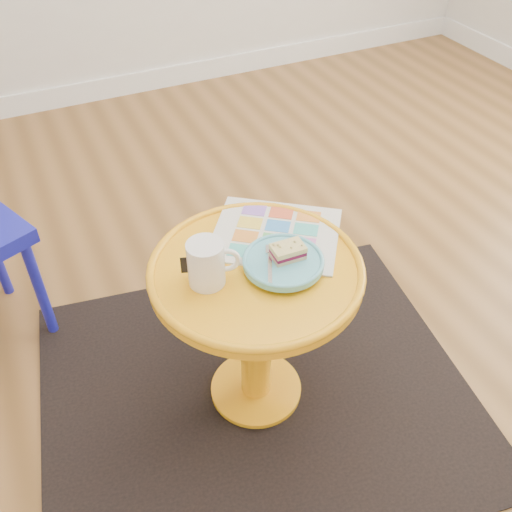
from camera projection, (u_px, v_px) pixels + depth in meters
name	position (u px, v px, depth m)	size (l,w,h in m)	color
floor	(362.00, 288.00, 2.14)	(4.00, 4.00, 0.00)	brown
room_walls	(42.00, 201.00, 2.46)	(4.00, 4.00, 4.00)	silver
rug	(256.00, 390.00, 1.79)	(1.30, 1.10, 0.01)	black
side_table	(256.00, 308.00, 1.54)	(0.55, 0.55, 0.52)	#FFA715
newspaper	(276.00, 234.00, 1.55)	(0.33, 0.28, 0.01)	silver
mug	(207.00, 262.00, 1.37)	(0.13, 0.09, 0.12)	white
plate	(283.00, 262.00, 1.43)	(0.20, 0.20, 0.02)	#60BBCD
cake_slice	(288.00, 251.00, 1.42)	(0.08, 0.06, 0.04)	#D3BC8C
fork	(270.00, 262.00, 1.42)	(0.08, 0.14, 0.00)	silver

